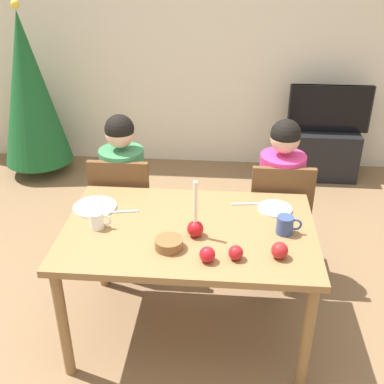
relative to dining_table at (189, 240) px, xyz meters
name	(u,v)px	position (x,y,z in m)	size (l,w,h in m)	color
ground_plane	(189,329)	(0.00, 0.00, -0.67)	(7.68, 7.68, 0.00)	brown
back_wall	(213,38)	(0.00, 2.60, 0.63)	(6.40, 0.10, 2.60)	beige
dining_table	(189,240)	(0.00, 0.00, 0.00)	(1.40, 0.90, 0.75)	olive
chair_left	(124,207)	(-0.51, 0.61, -0.15)	(0.40, 0.40, 0.90)	brown
chair_right	(278,213)	(0.56, 0.61, -0.15)	(0.40, 0.40, 0.90)	brown
person_left_child	(125,197)	(-0.51, 0.64, -0.10)	(0.30, 0.30, 1.17)	#33384C
person_right_child	(279,204)	(0.56, 0.64, -0.10)	(0.30, 0.30, 1.17)	#33384C
tv_stand	(323,153)	(1.16, 2.30, -0.43)	(0.64, 0.40, 0.48)	black
tv	(330,109)	(1.16, 2.30, 0.04)	(0.79, 0.05, 0.46)	black
christmas_tree	(29,90)	(-1.74, 2.13, 0.21)	(0.67, 0.67, 1.69)	brown
candle_centerpiece	(195,225)	(0.04, -0.07, 0.15)	(0.09, 0.09, 0.33)	red
plate_left	(95,207)	(-0.58, 0.18, 0.09)	(0.26, 0.26, 0.01)	silver
plate_right	(275,209)	(0.49, 0.24, 0.09)	(0.20, 0.20, 0.01)	white
mug_left	(97,220)	(-0.50, -0.04, 0.13)	(0.12, 0.08, 0.10)	white
mug_right	(285,225)	(0.53, -0.01, 0.13)	(0.14, 0.09, 0.10)	#33477F
fork_left	(123,212)	(-0.40, 0.14, 0.09)	(0.18, 0.01, 0.01)	silver
fork_right	(246,204)	(0.32, 0.29, 0.09)	(0.18, 0.01, 0.01)	silver
bowl_walnuts	(169,244)	(-0.09, -0.20, 0.11)	(0.15, 0.15, 0.05)	brown
apple_near_candle	(236,253)	(0.26, -0.27, 0.12)	(0.08, 0.08, 0.08)	#AD181D
apple_by_left_plate	(207,254)	(0.12, -0.30, 0.12)	(0.08, 0.08, 0.08)	red
apple_by_right_mug	(280,250)	(0.48, -0.24, 0.13)	(0.09, 0.09, 0.09)	#AE1E1F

